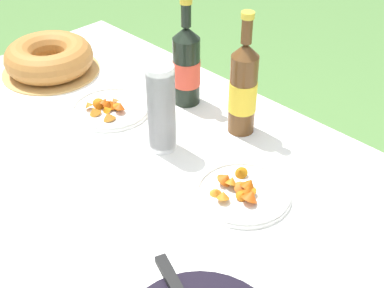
{
  "coord_description": "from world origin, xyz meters",
  "views": [
    {
      "loc": [
        0.76,
        -0.57,
        1.57
      ],
      "look_at": [
        0.0,
        0.18,
        0.79
      ],
      "focal_mm": 50.0,
      "sensor_mm": 36.0,
      "label": 1
    }
  ],
  "objects_px": {
    "bundt_cake": "(49,58)",
    "cup_stack": "(161,109)",
    "snack_plate_left": "(110,108)",
    "cider_bottle_amber": "(243,88)",
    "snack_plate_near": "(242,192)",
    "juice_bottle_red": "(186,65)"
  },
  "relations": [
    {
      "from": "cup_stack",
      "to": "snack_plate_left",
      "type": "distance_m",
      "value": 0.26
    },
    {
      "from": "cider_bottle_amber",
      "to": "snack_plate_near",
      "type": "xyz_separation_m",
      "value": [
        0.18,
        -0.21,
        -0.12
      ]
    },
    {
      "from": "cider_bottle_amber",
      "to": "snack_plate_left",
      "type": "bearing_deg",
      "value": -148.8
    },
    {
      "from": "snack_plate_near",
      "to": "juice_bottle_red",
      "type": "bearing_deg",
      "value": 152.71
    },
    {
      "from": "cider_bottle_amber",
      "to": "snack_plate_near",
      "type": "relative_size",
      "value": 1.5
    },
    {
      "from": "cup_stack",
      "to": "cider_bottle_amber",
      "type": "bearing_deg",
      "value": 66.23
    },
    {
      "from": "snack_plate_near",
      "to": "snack_plate_left",
      "type": "height_order",
      "value": "snack_plate_near"
    },
    {
      "from": "juice_bottle_red",
      "to": "snack_plate_near",
      "type": "bearing_deg",
      "value": -27.29
    },
    {
      "from": "bundt_cake",
      "to": "cup_stack",
      "type": "distance_m",
      "value": 0.57
    },
    {
      "from": "bundt_cake",
      "to": "snack_plate_near",
      "type": "bearing_deg",
      "value": -1.29
    },
    {
      "from": "bundt_cake",
      "to": "juice_bottle_red",
      "type": "xyz_separation_m",
      "value": [
        0.45,
        0.19,
        0.07
      ]
    },
    {
      "from": "bundt_cake",
      "to": "snack_plate_left",
      "type": "height_order",
      "value": "bundt_cake"
    },
    {
      "from": "bundt_cake",
      "to": "snack_plate_near",
      "type": "distance_m",
      "value": 0.84
    },
    {
      "from": "juice_bottle_red",
      "to": "snack_plate_left",
      "type": "bearing_deg",
      "value": -120.2
    },
    {
      "from": "cup_stack",
      "to": "juice_bottle_red",
      "type": "bearing_deg",
      "value": 120.39
    },
    {
      "from": "bundt_cake",
      "to": "juice_bottle_red",
      "type": "height_order",
      "value": "juice_bottle_red"
    },
    {
      "from": "snack_plate_near",
      "to": "snack_plate_left",
      "type": "distance_m",
      "value": 0.51
    },
    {
      "from": "cup_stack",
      "to": "snack_plate_left",
      "type": "bearing_deg",
      "value": 177.82
    },
    {
      "from": "cider_bottle_amber",
      "to": "juice_bottle_red",
      "type": "relative_size",
      "value": 1.07
    },
    {
      "from": "cup_stack",
      "to": "cider_bottle_amber",
      "type": "xyz_separation_m",
      "value": [
        0.09,
        0.21,
        0.01
      ]
    },
    {
      "from": "cup_stack",
      "to": "snack_plate_left",
      "type": "relative_size",
      "value": 1.05
    },
    {
      "from": "bundt_cake",
      "to": "cider_bottle_amber",
      "type": "bearing_deg",
      "value": 15.81
    }
  ]
}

